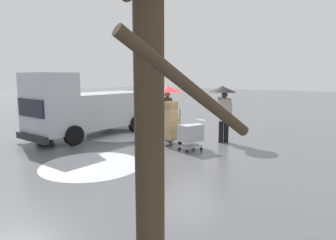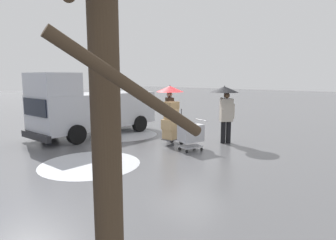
# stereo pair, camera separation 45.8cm
# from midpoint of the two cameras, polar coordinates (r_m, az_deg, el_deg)

# --- Properties ---
(ground_plane) EXTENTS (90.00, 90.00, 0.00)m
(ground_plane) POSITION_cam_midpoint_polar(r_m,az_deg,el_deg) (10.97, 2.56, -4.49)
(ground_plane) COLOR #5B5B5E
(slush_patch_near_cluster) EXTENTS (2.81, 2.81, 0.01)m
(slush_patch_near_cluster) POSITION_cam_midpoint_polar(r_m,az_deg,el_deg) (12.62, -10.27, -2.88)
(slush_patch_near_cluster) COLOR #ADAFB5
(slush_patch_near_cluster) RESTS_ON ground
(slush_patch_under_van) EXTENTS (2.82, 2.82, 0.01)m
(slush_patch_under_van) POSITION_cam_midpoint_polar(r_m,az_deg,el_deg) (8.60, -16.14, -8.46)
(slush_patch_under_van) COLOR silver
(slush_patch_under_van) RESTS_ON ground
(cargo_van_parked_right) EXTENTS (2.22, 5.35, 2.60)m
(cargo_van_parked_right) POSITION_cam_midpoint_polar(r_m,az_deg,el_deg) (12.58, -16.59, 2.28)
(cargo_van_parked_right) COLOR #B7BABF
(cargo_van_parked_right) RESTS_ON ground
(shopping_cart_vendor) EXTENTS (0.78, 0.95, 1.02)m
(shopping_cart_vendor) POSITION_cam_midpoint_polar(r_m,az_deg,el_deg) (9.79, 3.08, -2.68)
(shopping_cart_vendor) COLOR #B2B2B7
(shopping_cart_vendor) RESTS_ON ground
(hand_dolly_boxes) EXTENTS (0.54, 0.73, 1.57)m
(hand_dolly_boxes) POSITION_cam_midpoint_polar(r_m,az_deg,el_deg) (10.53, -0.82, -0.51)
(hand_dolly_boxes) COLOR #515156
(hand_dolly_boxes) RESTS_ON ground
(pedestrian_pink_side) EXTENTS (1.04, 1.04, 2.15)m
(pedestrian_pink_side) POSITION_cam_midpoint_polar(r_m,az_deg,el_deg) (10.95, 9.52, 3.78)
(pedestrian_pink_side) COLOR black
(pedestrian_pink_side) RESTS_ON ground
(pedestrian_black_side) EXTENTS (1.04, 1.04, 2.15)m
(pedestrian_black_side) POSITION_cam_midpoint_polar(r_m,az_deg,el_deg) (11.10, -1.29, 3.88)
(pedestrian_black_side) COLOR black
(pedestrian_black_side) RESTS_ON ground
(bare_tree_near) EXTENTS (1.11, 1.05, 3.83)m
(bare_tree_near) POSITION_cam_midpoint_polar(r_m,az_deg,el_deg) (2.36, -9.10, -6.93)
(bare_tree_near) COLOR #423323
(bare_tree_near) RESTS_ON ground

